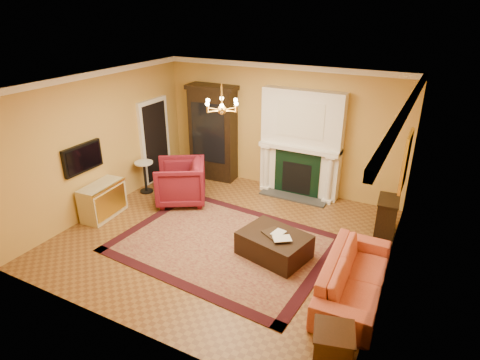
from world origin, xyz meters
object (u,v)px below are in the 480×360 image
Objects in this scene: leather_ottoman at (274,245)px; china_cabinet at (214,135)px; coral_sofa at (355,271)px; end_table at (332,349)px; commode at (103,200)px; pedestal_table at (145,175)px; wingback_armchair at (180,180)px; console_table at (386,217)px.

china_cabinet is at bearing 150.36° from leather_ottoman.
end_table is at bearing -179.51° from coral_sofa.
coral_sofa is 1.89× the size of leather_ottoman.
end_table is (5.45, -1.59, -0.10)m from commode.
end_table is (5.42, -2.95, -0.18)m from pedestal_table.
leather_ottoman is at bearing 130.11° from end_table.
coral_sofa is at bearing -5.39° from commode.
commode is at bearing -70.57° from wingback_armchair.
coral_sofa is (4.29, -1.41, -0.11)m from wingback_armchair.
pedestal_table is at bearing 177.97° from leather_ottoman.
commode is 3.87m from leather_ottoman.
wingback_armchair is 0.93× the size of leather_ottoman.
coral_sofa reaches higher than end_table.
china_cabinet reaches higher than end_table.
leather_ottoman is at bearing -47.51° from china_cabinet.
leather_ottoman is at bearing 73.45° from coral_sofa.
pedestal_table is 1.36m from commode.
wingback_armchair is (0.06, -1.61, -0.61)m from china_cabinet.
end_table is at bearing -95.71° from console_table.
leather_ottoman is (2.82, -2.64, -0.92)m from china_cabinet.
console_table is at bearing 16.32° from commode.
commode is 1.40× the size of console_table.
wingback_armchair is 4.49m from console_table.
end_table is 0.76× the size of console_table.
china_cabinet is 2.00m from pedestal_table.
pedestal_table is 1.45× the size of end_table.
commode is at bearing 163.69° from end_table.
wingback_armchair is 5.25m from end_table.
commode reaches higher than leather_ottoman.
china_cabinet reaches higher than pedestal_table.
wingback_armchair is at bearing -92.30° from china_cabinet.
coral_sofa reaches higher than console_table.
commode is at bearing 86.77° from coral_sofa.
china_cabinet is 6.39m from end_table.
wingback_armchair is 0.49× the size of coral_sofa.
wingback_armchair is at bearing 173.04° from leather_ottoman.
console_table is 0.60× the size of leather_ottoman.
leather_ottoman is (-1.65, -1.79, -0.12)m from console_table.
china_cabinet is 3.21m from commode.
china_cabinet is 3.98m from leather_ottoman.
china_cabinet reaches higher than leather_ottoman.
end_table is (4.36, -2.92, -0.28)m from wingback_armchair.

